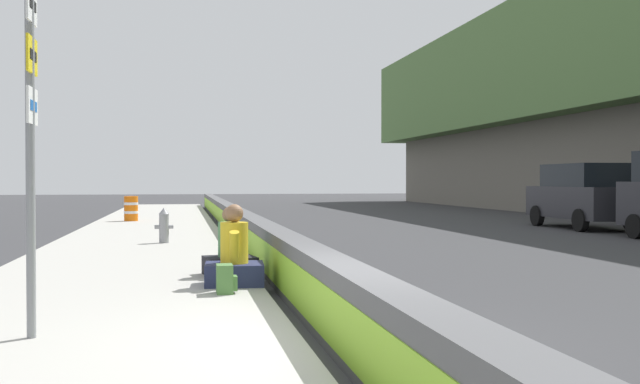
# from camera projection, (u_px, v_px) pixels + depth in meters

# --- Properties ---
(ground_plane) EXTENTS (160.00, 160.00, 0.00)m
(ground_plane) POSITION_uv_depth(u_px,v_px,m) (350.00, 353.00, 6.99)
(ground_plane) COLOR #353538
(ground_plane) RESTS_ON ground
(sidewalk_strip) EXTENTS (80.00, 4.40, 0.14)m
(sidewalk_strip) POSITION_uv_depth(u_px,v_px,m) (69.00, 359.00, 6.48)
(sidewalk_strip) COLOR #A8A59E
(sidewalk_strip) RESTS_ON ground_plane
(jersey_barrier) EXTENTS (76.00, 0.45, 0.85)m
(jersey_barrier) POSITION_uv_depth(u_px,v_px,m) (350.00, 310.00, 6.98)
(jersey_barrier) COLOR #545456
(jersey_barrier) RESTS_ON ground_plane
(route_sign_post) EXTENTS (0.44, 0.09, 3.60)m
(route_sign_post) POSITION_uv_depth(u_px,v_px,m) (31.00, 127.00, 7.00)
(route_sign_post) COLOR gray
(route_sign_post) RESTS_ON sidewalk_strip
(fire_hydrant) EXTENTS (0.26, 0.46, 0.88)m
(fire_hydrant) POSITION_uv_depth(u_px,v_px,m) (164.00, 225.00, 17.67)
(fire_hydrant) COLOR gray
(fire_hydrant) RESTS_ON sidewalk_strip
(seated_person_foreground) EXTENTS (0.80, 0.92, 1.21)m
(seated_person_foreground) POSITION_uv_depth(u_px,v_px,m) (234.00, 260.00, 10.58)
(seated_person_foreground) COLOR #23284C
(seated_person_foreground) RESTS_ON sidewalk_strip
(seated_person_middle) EXTENTS (0.81, 0.91, 1.13)m
(seated_person_middle) POSITION_uv_depth(u_px,v_px,m) (230.00, 254.00, 11.69)
(seated_person_middle) COLOR black
(seated_person_middle) RESTS_ON sidewalk_strip
(backpack) EXTENTS (0.32, 0.28, 0.40)m
(backpack) POSITION_uv_depth(u_px,v_px,m) (225.00, 279.00, 9.79)
(backpack) COLOR #4C7A3D
(backpack) RESTS_ON sidewalk_strip
(construction_barrel) EXTENTS (0.54, 0.54, 0.95)m
(construction_barrel) POSITION_uv_depth(u_px,v_px,m) (131.00, 208.00, 27.13)
(construction_barrel) COLOR orange
(construction_barrel) RESTS_ON sidewalk_strip
(parked_car_fourth) EXTENTS (4.86, 2.19, 2.28)m
(parked_car_fourth) POSITION_uv_depth(u_px,v_px,m) (582.00, 195.00, 24.92)
(parked_car_fourth) COLOR #28282D
(parked_car_fourth) RESTS_ON ground_plane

